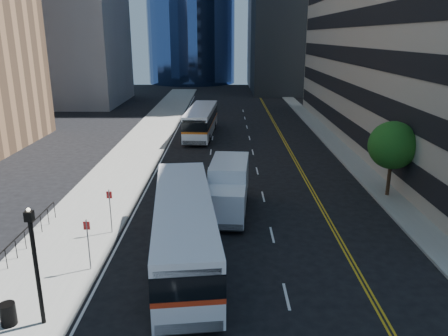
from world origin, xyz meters
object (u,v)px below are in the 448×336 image
box_truck (228,188)px  trash_can (8,314)px  lamp_post (36,262)px  bus_rear (201,121)px  street_tree (393,145)px  bus_front (184,227)px

box_truck → trash_can: box_truck is taller
lamp_post → bus_rear: (4.22, 33.31, -1.06)m
street_tree → bus_front: size_ratio=0.41×
street_tree → trash_can: size_ratio=5.80×
bus_front → box_truck: bus_front is taller
lamp_post → trash_can: bearing=-175.3°
street_tree → lamp_post: bearing=-142.1°
street_tree → bus_rear: 23.80m
lamp_post → box_truck: (7.08, 11.19, -1.07)m
trash_can → lamp_post: bearing=4.7°
bus_rear → bus_front: bearing=-85.1°
street_tree → box_truck: bearing=-165.5°
street_tree → bus_front: (-13.10, -8.78, -1.91)m
bus_front → box_truck: (2.18, 5.97, -0.08)m
bus_front → trash_can: (-6.16, -5.32, -1.15)m
lamp_post → trash_can: (-1.26, -0.10, -2.13)m
street_tree → box_truck: 11.45m
street_tree → trash_can: street_tree is taller
bus_rear → box_truck: size_ratio=1.78×
street_tree → box_truck: size_ratio=0.76×
street_tree → bus_front: 15.89m
trash_can → street_tree: bearing=36.2°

